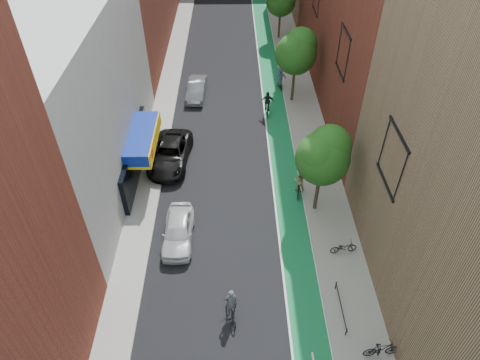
{
  "coord_description": "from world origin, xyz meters",
  "views": [
    {
      "loc": [
        0.2,
        -10.24,
        20.55
      ],
      "look_at": [
        0.61,
        11.38,
        1.5
      ],
      "focal_mm": 32.0,
      "sensor_mm": 36.0,
      "label": 1
    }
  ],
  "objects_px": {
    "parked_car_black": "(170,154)",
    "cyclist_lead": "(231,308)",
    "cyclist_lane_near": "(299,184)",
    "cyclist_lane_far": "(280,79)",
    "parked_car_white": "(178,231)",
    "parked_car_silver": "(197,89)",
    "cyclist_lane_mid": "(268,106)"
  },
  "relations": [
    {
      "from": "parked_car_white",
      "to": "parked_car_black",
      "type": "bearing_deg",
      "value": 99.47
    },
    {
      "from": "parked_car_silver",
      "to": "cyclist_lane_near",
      "type": "height_order",
      "value": "cyclist_lane_near"
    },
    {
      "from": "parked_car_black",
      "to": "cyclist_lead",
      "type": "xyz_separation_m",
      "value": [
        4.54,
        -13.15,
        -0.08
      ]
    },
    {
      "from": "cyclist_lane_far",
      "to": "parked_car_white",
      "type": "bearing_deg",
      "value": 52.84
    },
    {
      "from": "cyclist_lane_mid",
      "to": "parked_car_silver",
      "type": "bearing_deg",
      "value": -21.61
    },
    {
      "from": "parked_car_white",
      "to": "cyclist_lane_far",
      "type": "xyz_separation_m",
      "value": [
        7.98,
        18.75,
        0.29
      ]
    },
    {
      "from": "cyclist_lead",
      "to": "cyclist_lane_mid",
      "type": "xyz_separation_m",
      "value": [
        3.23,
        19.74,
        0.14
      ]
    },
    {
      "from": "parked_car_black",
      "to": "cyclist_lead",
      "type": "bearing_deg",
      "value": -66.21
    },
    {
      "from": "parked_car_white",
      "to": "cyclist_lane_mid",
      "type": "height_order",
      "value": "cyclist_lane_mid"
    },
    {
      "from": "cyclist_lane_near",
      "to": "parked_car_white",
      "type": "bearing_deg",
      "value": 39.08
    },
    {
      "from": "parked_car_silver",
      "to": "cyclist_lead",
      "type": "bearing_deg",
      "value": -79.14
    },
    {
      "from": "parked_car_white",
      "to": "cyclist_lane_mid",
      "type": "xyz_separation_m",
      "value": [
        6.48,
        14.27,
        0.1
      ]
    },
    {
      "from": "cyclist_lane_mid",
      "to": "cyclist_lead",
      "type": "bearing_deg",
      "value": 85.99
    },
    {
      "from": "parked_car_white",
      "to": "parked_car_silver",
      "type": "height_order",
      "value": "parked_car_white"
    },
    {
      "from": "parked_car_silver",
      "to": "cyclist_lane_mid",
      "type": "distance_m",
      "value": 7.13
    },
    {
      "from": "parked_car_black",
      "to": "cyclist_lane_mid",
      "type": "relative_size",
      "value": 2.68
    },
    {
      "from": "cyclist_lead",
      "to": "cyclist_lane_near",
      "type": "bearing_deg",
      "value": -129.99
    },
    {
      "from": "cyclist_lead",
      "to": "cyclist_lane_far",
      "type": "height_order",
      "value": "cyclist_lane_far"
    },
    {
      "from": "parked_car_silver",
      "to": "parked_car_black",
      "type": "bearing_deg",
      "value": -95.05
    },
    {
      "from": "parked_car_black",
      "to": "parked_car_silver",
      "type": "xyz_separation_m",
      "value": [
        1.4,
        9.81,
        -0.07
      ]
    },
    {
      "from": "parked_car_white",
      "to": "cyclist_lane_far",
      "type": "distance_m",
      "value": 20.38
    },
    {
      "from": "parked_car_black",
      "to": "cyclist_lane_far",
      "type": "bearing_deg",
      "value": 54.8
    },
    {
      "from": "cyclist_lane_near",
      "to": "cyclist_lane_far",
      "type": "distance_m",
      "value": 14.7
    },
    {
      "from": "cyclist_lead",
      "to": "parked_car_white",
      "type": "bearing_deg",
      "value": -72.77
    },
    {
      "from": "parked_car_white",
      "to": "parked_car_silver",
      "type": "bearing_deg",
      "value": 89.6
    },
    {
      "from": "cyclist_lead",
      "to": "cyclist_lane_near",
      "type": "relative_size",
      "value": 1.06
    },
    {
      "from": "cyclist_lane_near",
      "to": "cyclist_lane_mid",
      "type": "relative_size",
      "value": 0.94
    },
    {
      "from": "cyclist_lane_mid",
      "to": "cyclist_lane_far",
      "type": "height_order",
      "value": "cyclist_lane_mid"
    },
    {
      "from": "parked_car_white",
      "to": "cyclist_lead",
      "type": "relative_size",
      "value": 2.06
    },
    {
      "from": "parked_car_silver",
      "to": "cyclist_lane_far",
      "type": "relative_size",
      "value": 2.06
    },
    {
      "from": "cyclist_lead",
      "to": "cyclist_lane_mid",
      "type": "distance_m",
      "value": 20.0
    },
    {
      "from": "parked_car_silver",
      "to": "cyclist_lane_mid",
      "type": "relative_size",
      "value": 2.05
    }
  ]
}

